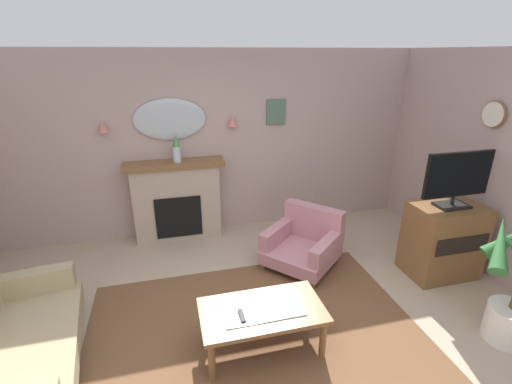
% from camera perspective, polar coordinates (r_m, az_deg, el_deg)
% --- Properties ---
extents(floor, '(6.99, 6.22, 0.10)m').
position_cam_1_polar(floor, '(3.62, 1.00, -24.79)').
color(floor, tan).
rests_on(floor, ground).
extents(wall_back, '(6.99, 0.10, 2.62)m').
position_cam_1_polar(wall_back, '(5.27, -6.66, 7.49)').
color(wall_back, '#B29993').
rests_on(wall_back, ground).
extents(patterned_rug, '(3.20, 2.40, 0.01)m').
position_cam_1_polar(patterned_rug, '(3.72, 0.12, -22.04)').
color(patterned_rug, brown).
rests_on(patterned_rug, ground).
extents(fireplace, '(1.36, 0.36, 1.16)m').
position_cam_1_polar(fireplace, '(5.25, -12.40, -1.44)').
color(fireplace, tan).
rests_on(fireplace, ground).
extents(mantel_vase_centre, '(0.11, 0.11, 0.38)m').
position_cam_1_polar(mantel_vase_centre, '(4.98, -12.51, 6.67)').
color(mantel_vase_centre, silver).
rests_on(mantel_vase_centre, fireplace).
extents(wall_mirror, '(0.96, 0.06, 0.56)m').
position_cam_1_polar(wall_mirror, '(5.07, -13.51, 11.14)').
color(wall_mirror, '#B2BCC6').
extents(wall_sconce_left, '(0.14, 0.14, 0.14)m').
position_cam_1_polar(wall_sconce_left, '(5.08, -23.16, 9.48)').
color(wall_sconce_left, '#D17066').
extents(wall_sconce_right, '(0.14, 0.14, 0.14)m').
position_cam_1_polar(wall_sconce_right, '(5.11, -3.73, 11.19)').
color(wall_sconce_right, '#D17066').
extents(wall_clock, '(0.04, 0.31, 0.31)m').
position_cam_1_polar(wall_clock, '(4.95, 33.57, 10.24)').
color(wall_clock, silver).
extents(framed_picture, '(0.28, 0.03, 0.36)m').
position_cam_1_polar(framed_picture, '(5.31, 3.19, 12.57)').
color(framed_picture, '#4C6B56').
extents(coffee_table, '(1.10, 0.60, 0.45)m').
position_cam_1_polar(coffee_table, '(3.37, 0.97, -18.82)').
color(coffee_table, brown).
rests_on(coffee_table, ground).
extents(tv_remote, '(0.04, 0.16, 0.02)m').
position_cam_1_polar(tv_remote, '(3.25, -2.27, -19.09)').
color(tv_remote, black).
rests_on(tv_remote, coffee_table).
extents(floral_couch, '(1.08, 1.81, 0.76)m').
position_cam_1_polar(floral_couch, '(3.79, -35.06, -19.45)').
color(floral_couch, tan).
rests_on(floral_couch, ground).
extents(armchair_by_coffee_table, '(1.14, 1.14, 0.71)m').
position_cam_1_polar(armchair_by_coffee_table, '(4.65, 7.70, -7.83)').
color(armchair_by_coffee_table, '#B77A84').
rests_on(armchair_by_coffee_table, ground).
extents(tv_cabinet, '(0.80, 0.57, 0.90)m').
position_cam_1_polar(tv_cabinet, '(4.89, 27.54, -6.79)').
color(tv_cabinet, brown).
rests_on(tv_cabinet, ground).
extents(tv_flatscreen, '(0.84, 0.24, 0.65)m').
position_cam_1_polar(tv_flatscreen, '(4.59, 29.38, 1.93)').
color(tv_flatscreen, black).
rests_on(tv_flatscreen, tv_cabinet).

